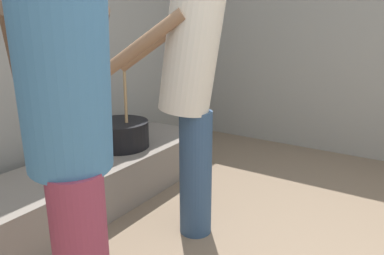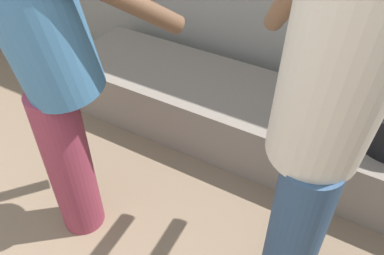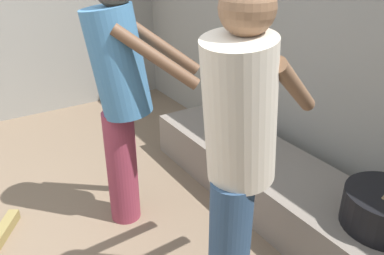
# 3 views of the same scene
# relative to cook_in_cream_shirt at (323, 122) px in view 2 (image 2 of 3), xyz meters

# --- Properties ---
(hearth_ledge) EXTENTS (2.69, 0.60, 0.34)m
(hearth_ledge) POSITION_rel_cook_in_cream_shirt_xyz_m (-0.35, 0.80, -0.77)
(hearth_ledge) COLOR slate
(hearth_ledge) RESTS_ON ground_plane
(cook_in_cream_shirt) EXTENTS (0.56, 0.75, 1.64)m
(cook_in_cream_shirt) POSITION_rel_cook_in_cream_shirt_xyz_m (0.00, 0.00, 0.00)
(cook_in_cream_shirt) COLOR navy
(cook_in_cream_shirt) RESTS_ON ground_plane
(cook_in_blue_shirt) EXTENTS (0.64, 0.74, 1.63)m
(cook_in_blue_shirt) POSITION_rel_cook_in_cream_shirt_xyz_m (-0.96, -0.13, -0.00)
(cook_in_blue_shirt) COLOR #8C3347
(cook_in_blue_shirt) RESTS_ON ground_plane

